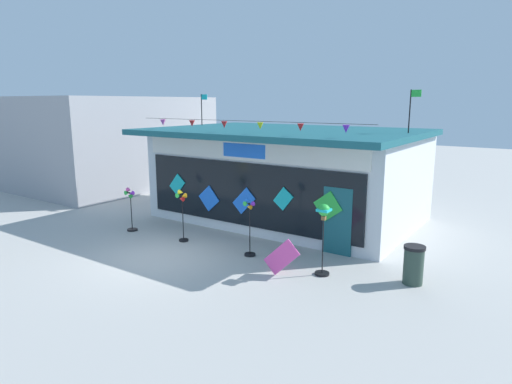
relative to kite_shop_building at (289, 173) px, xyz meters
name	(u,v)px	position (x,y,z in m)	size (l,w,h in m)	color
ground_plane	(161,257)	(-0.76, -5.99, -1.74)	(80.00, 80.00, 0.00)	#ADAAA5
kite_shop_building	(289,173)	(0.00, 0.00, 0.00)	(9.65, 6.78, 4.80)	silver
wind_spinner_far_left	(130,206)	(-3.58, -4.67, -0.84)	(0.36, 0.36, 1.53)	black
wind_spinner_left	(182,208)	(-1.27, -4.53, -0.63)	(0.37, 0.30, 1.69)	black
wind_spinner_center_left	(249,223)	(1.30, -4.44, -0.75)	(0.33, 0.33, 1.73)	black
wind_spinner_center_right	(324,224)	(3.69, -4.55, -0.36)	(0.38, 0.38, 1.89)	black
trash_bin	(414,265)	(5.79, -3.81, -1.25)	(0.52, 0.52, 0.98)	#2D4238
display_kite_on_ground	(282,257)	(2.84, -5.18, -1.25)	(0.50, 0.03, 0.91)	#EA4CA3
neighbour_building	(111,141)	(-11.57, 0.81, 0.60)	(7.14, 9.22, 4.67)	#99999E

